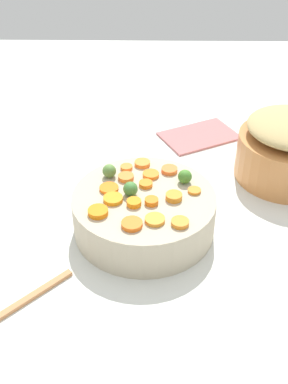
# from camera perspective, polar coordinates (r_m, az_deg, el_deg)

# --- Properties ---
(tabletop) EXTENTS (2.40, 2.40, 0.02)m
(tabletop) POSITION_cam_1_polar(r_m,az_deg,el_deg) (0.95, -1.64, -6.52)
(tabletop) COLOR silver
(tabletop) RESTS_ON ground
(serving_bowl_carrots) EXTENTS (0.29, 0.29, 0.08)m
(serving_bowl_carrots) POSITION_cam_1_polar(r_m,az_deg,el_deg) (0.95, -0.00, -2.52)
(serving_bowl_carrots) COLOR #B9AC91
(serving_bowl_carrots) RESTS_ON tabletop
(metal_pot) EXTENTS (0.24, 0.24, 0.11)m
(metal_pot) POSITION_cam_1_polar(r_m,az_deg,el_deg) (1.15, 16.95, 4.13)
(metal_pot) COLOR #C47D43
(metal_pot) RESTS_ON tabletop
(carrot_slice_0) EXTENTS (0.03, 0.03, 0.01)m
(carrot_slice_0) POSITION_cam_1_polar(r_m,az_deg,el_deg) (1.00, -2.13, 2.99)
(carrot_slice_0) COLOR orange
(carrot_slice_0) RESTS_ON serving_bowl_carrots
(carrot_slice_1) EXTENTS (0.04, 0.04, 0.01)m
(carrot_slice_1) POSITION_cam_1_polar(r_m,az_deg,el_deg) (0.90, -1.22, -1.30)
(carrot_slice_1) COLOR orange
(carrot_slice_1) RESTS_ON serving_bowl_carrots
(carrot_slice_2) EXTENTS (0.05, 0.05, 0.01)m
(carrot_slice_2) POSITION_cam_1_polar(r_m,az_deg,el_deg) (0.98, 0.83, 2.13)
(carrot_slice_2) COLOR orange
(carrot_slice_2) RESTS_ON serving_bowl_carrots
(carrot_slice_3) EXTENTS (0.05, 0.05, 0.01)m
(carrot_slice_3) POSITION_cam_1_polar(r_m,az_deg,el_deg) (0.91, -3.76, -0.84)
(carrot_slice_3) COLOR orange
(carrot_slice_3) RESTS_ON serving_bowl_carrots
(carrot_slice_4) EXTENTS (0.04, 0.04, 0.01)m
(carrot_slice_4) POSITION_cam_1_polar(r_m,az_deg,el_deg) (0.97, -2.20, 1.80)
(carrot_slice_4) COLOR orange
(carrot_slice_4) RESTS_ON serving_bowl_carrots
(carrot_slice_5) EXTENTS (0.04, 0.04, 0.01)m
(carrot_slice_5) POSITION_cam_1_polar(r_m,az_deg,el_deg) (0.90, 0.91, -1.13)
(carrot_slice_5) COLOR orange
(carrot_slice_5) RESTS_ON serving_bowl_carrots
(carrot_slice_6) EXTENTS (0.04, 0.04, 0.01)m
(carrot_slice_6) POSITION_cam_1_polar(r_m,az_deg,el_deg) (0.86, 4.38, -3.70)
(carrot_slice_6) COLOR orange
(carrot_slice_6) RESTS_ON serving_bowl_carrots
(carrot_slice_7) EXTENTS (0.05, 0.05, 0.01)m
(carrot_slice_7) POSITION_cam_1_polar(r_m,az_deg,el_deg) (0.86, 1.32, -3.36)
(carrot_slice_7) COLOR orange
(carrot_slice_7) RESTS_ON serving_bowl_carrots
(carrot_slice_8) EXTENTS (0.04, 0.04, 0.01)m
(carrot_slice_8) POSITION_cam_1_polar(r_m,az_deg,el_deg) (0.92, 3.64, -0.55)
(carrot_slice_8) COLOR orange
(carrot_slice_8) RESTS_ON serving_bowl_carrots
(carrot_slice_9) EXTENTS (0.04, 0.04, 0.01)m
(carrot_slice_9) POSITION_cam_1_polar(r_m,az_deg,el_deg) (0.95, 0.22, 0.97)
(carrot_slice_9) COLOR orange
(carrot_slice_9) RESTS_ON serving_bowl_carrots
(carrot_slice_10) EXTENTS (0.05, 0.05, 0.01)m
(carrot_slice_10) POSITION_cam_1_polar(r_m,az_deg,el_deg) (0.85, -1.47, -3.89)
(carrot_slice_10) COLOR orange
(carrot_slice_10) RESTS_ON serving_bowl_carrots
(carrot_slice_11) EXTENTS (0.03, 0.03, 0.01)m
(carrot_slice_11) POSITION_cam_1_polar(r_m,az_deg,el_deg) (0.94, 6.11, 0.16)
(carrot_slice_11) COLOR orange
(carrot_slice_11) RESTS_ON serving_bowl_carrots
(carrot_slice_12) EXTENTS (0.04, 0.04, 0.01)m
(carrot_slice_12) POSITION_cam_1_polar(r_m,az_deg,el_deg) (1.01, -0.21, 3.49)
(carrot_slice_12) COLOR orange
(carrot_slice_12) RESTS_ON serving_bowl_carrots
(carrot_slice_13) EXTENTS (0.05, 0.05, 0.01)m
(carrot_slice_13) POSITION_cam_1_polar(r_m,az_deg,el_deg) (0.88, -5.58, -2.39)
(carrot_slice_13) COLOR orange
(carrot_slice_13) RESTS_ON serving_bowl_carrots
(carrot_slice_14) EXTENTS (0.04, 0.04, 0.01)m
(carrot_slice_14) POSITION_cam_1_polar(r_m,az_deg,el_deg) (0.99, 3.09, 2.69)
(carrot_slice_14) COLOR orange
(carrot_slice_14) RESTS_ON serving_bowl_carrots
(carrot_slice_15) EXTENTS (0.05, 0.05, 0.01)m
(carrot_slice_15) POSITION_cam_1_polar(r_m,az_deg,el_deg) (0.94, -4.25, 0.44)
(carrot_slice_15) COLOR orange
(carrot_slice_15) RESTS_ON serving_bowl_carrots
(brussels_sprout_0) EXTENTS (0.03, 0.03, 0.03)m
(brussels_sprout_0) POSITION_cam_1_polar(r_m,az_deg,el_deg) (0.92, -1.38, 0.38)
(brussels_sprout_0) COLOR #437F38
(brussels_sprout_0) RESTS_ON serving_bowl_carrots
(brussels_sprout_1) EXTENTS (0.03, 0.03, 0.03)m
(brussels_sprout_1) POSITION_cam_1_polar(r_m,az_deg,el_deg) (0.96, 4.97, 1.88)
(brussels_sprout_1) COLOR #447F2C
(brussels_sprout_1) RESTS_ON serving_bowl_carrots
(brussels_sprout_2) EXTENTS (0.03, 0.03, 0.03)m
(brussels_sprout_2) POSITION_cam_1_polar(r_m,az_deg,el_deg) (0.97, -4.22, 2.56)
(brussels_sprout_2) COLOR #57813B
(brussels_sprout_2) RESTS_ON serving_bowl_carrots
(dish_towel) EXTENTS (0.23, 0.20, 0.01)m
(dish_towel) POSITION_cam_1_polar(r_m,az_deg,el_deg) (1.30, 6.69, 6.75)
(dish_towel) COLOR #B56C6D
(dish_towel) RESTS_ON tabletop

